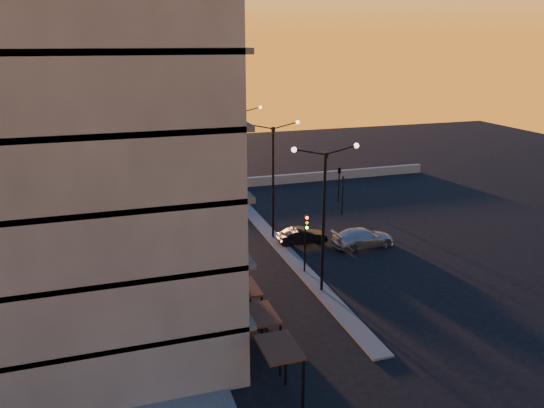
{
  "coord_description": "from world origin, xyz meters",
  "views": [
    {
      "loc": [
        -12.54,
        -28.31,
        15.4
      ],
      "look_at": [
        -0.92,
        7.44,
        3.76
      ],
      "focal_mm": 35.0,
      "sensor_mm": 36.0,
      "label": 1
    }
  ],
  "objects": [
    {
      "name": "car_sedan",
      "position": [
        1.84,
        8.18,
        0.64
      ],
      "size": [
        3.9,
        1.46,
        1.27
      ],
      "primitive_type": "imported",
      "rotation": [
        0.0,
        0.0,
        1.54
      ],
      "color": "black",
      "rests_on": "ground"
    },
    {
      "name": "building",
      "position": [
        -14.0,
        0.03,
        11.91
      ],
      "size": [
        14.35,
        17.08,
        25.0
      ],
      "color": "slate",
      "rests_on": "ground"
    },
    {
      "name": "median",
      "position": [
        0.0,
        10.0,
        0.06
      ],
      "size": [
        1.2,
        36.0,
        0.12
      ],
      "primitive_type": "cube",
      "color": "#4F4F4D",
      "rests_on": "ground"
    },
    {
      "name": "signal_east_b",
      "position": [
        9.5,
        18.0,
        3.1
      ],
      "size": [
        0.42,
        1.99,
        3.6
      ],
      "color": "black",
      "rests_on": "ground"
    },
    {
      "name": "traffic_light_main",
      "position": [
        0.0,
        2.87,
        2.89
      ],
      "size": [
        0.28,
        0.44,
        4.25
      ],
      "color": "black",
      "rests_on": "ground"
    },
    {
      "name": "streetlamp_near",
      "position": [
        0.0,
        0.0,
        5.59
      ],
      "size": [
        4.32,
        0.32,
        9.51
      ],
      "color": "black",
      "rests_on": "ground"
    },
    {
      "name": "signal_east_a",
      "position": [
        8.0,
        14.0,
        1.93
      ],
      "size": [
        0.13,
        0.16,
        3.6
      ],
      "color": "black",
      "rests_on": "ground"
    },
    {
      "name": "ground",
      "position": [
        0.0,
        0.0,
        0.0
      ],
      "size": [
        120.0,
        120.0,
        0.0
      ],
      "primitive_type": "plane",
      "color": "black",
      "rests_on": "ground"
    },
    {
      "name": "sidewalk_west",
      "position": [
        -10.5,
        4.0,
        0.06
      ],
      "size": [
        5.0,
        40.0,
        0.12
      ],
      "primitive_type": "cube",
      "color": "#4F4F4D",
      "rests_on": "ground"
    },
    {
      "name": "streetlamp_far",
      "position": [
        0.0,
        20.0,
        5.59
      ],
      "size": [
        4.32,
        0.32,
        9.51
      ],
      "color": "black",
      "rests_on": "ground"
    },
    {
      "name": "car_hatchback",
      "position": [
        -6.5,
        -2.62,
        0.74
      ],
      "size": [
        4.54,
        2.28,
        1.49
      ],
      "primitive_type": "imported",
      "rotation": [
        0.0,
        0.0,
        1.69
      ],
      "color": "#A8ACB0",
      "rests_on": "ground"
    },
    {
      "name": "parapet",
      "position": [
        2.0,
        26.0,
        0.5
      ],
      "size": [
        44.0,
        0.5,
        1.0
      ],
      "primitive_type": "cube",
      "color": "slate",
      "rests_on": "ground"
    },
    {
      "name": "car_wagon",
      "position": [
        6.12,
        6.2,
        0.72
      ],
      "size": [
        4.97,
        2.09,
        1.43
      ],
      "primitive_type": "imported",
      "rotation": [
        0.0,
        0.0,
        1.59
      ],
      "color": "#999CA0",
      "rests_on": "ground"
    },
    {
      "name": "streetlamp_mid",
      "position": [
        0.0,
        10.0,
        5.59
      ],
      "size": [
        4.32,
        0.32,
        9.51
      ],
      "color": "black",
      "rests_on": "ground"
    }
  ]
}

